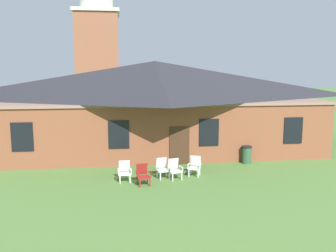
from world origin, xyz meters
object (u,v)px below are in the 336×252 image
Objects in this scene: lawn_chair_near_door at (143,174)px; lawn_chair_right_end at (195,165)px; trash_bin at (247,155)px; lawn_chair_by_porch at (125,171)px; lawn_chair_middle at (174,168)px; lawn_chair_left_end at (162,168)px.

lawn_chair_right_end is (2.65, 1.13, 0.00)m from lawn_chair_near_door.
lawn_chair_right_end is at bearing -150.45° from trash_bin.
lawn_chair_by_porch is 2.38m from lawn_chair_middle.
lawn_chair_right_end is 0.98× the size of trash_bin.
lawn_chair_left_end is 1.00× the size of lawn_chair_middle.
lawn_chair_left_end is at bearing -157.49° from trash_bin.
lawn_chair_near_door is at bearing -155.13° from lawn_chair_middle.
lawn_chair_near_door is 2.88m from lawn_chair_right_end.
lawn_chair_by_porch is 1.00× the size of lawn_chair_near_door.
trash_bin is (5.00, 2.07, -0.00)m from lawn_chair_left_end.
lawn_chair_near_door is (0.81, -0.65, 0.00)m from lawn_chair_by_porch.
lawn_chair_by_porch is 3.50m from lawn_chair_right_end.
lawn_chair_left_end is at bearing 157.04° from lawn_chair_middle.
lawn_chair_right_end is (1.64, 0.17, 0.00)m from lawn_chair_left_end.
lawn_chair_by_porch is 7.23m from trash_bin.
trash_bin is (3.36, 1.90, -0.00)m from lawn_chair_right_end.
lawn_chair_by_porch and lawn_chair_middle have the same top height.
lawn_chair_by_porch is at bearing 141.29° from lawn_chair_near_door.
lawn_chair_left_end is 5.41m from trash_bin.
trash_bin is at bearing 22.51° from lawn_chair_left_end.
lawn_chair_left_end is 1.65m from lawn_chair_right_end.
lawn_chair_left_end is 0.60m from lawn_chair_middle.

